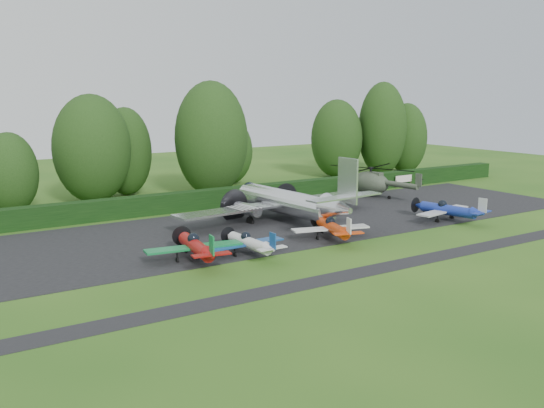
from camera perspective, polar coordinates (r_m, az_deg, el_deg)
ground at (r=48.53m, az=5.74°, el=-4.27°), size 160.00×160.00×0.00m
apron at (r=56.46m, az=-0.57°, el=-2.10°), size 70.00×18.00×0.01m
taxiway_verge at (r=44.17m, az=10.60°, el=-5.90°), size 70.00×2.00×0.00m
hedgerow at (r=65.84m, az=-5.68°, el=-0.33°), size 90.00×1.60×2.00m
transport_plane at (r=57.75m, az=1.41°, el=0.19°), size 22.27×17.07×7.14m
light_plane_red at (r=44.95m, az=-7.18°, el=-3.97°), size 7.31×7.68×2.81m
light_plane_white at (r=46.32m, az=-2.14°, el=-3.66°), size 6.30×6.62×2.42m
light_plane_orange at (r=51.32m, az=5.72°, el=-2.22°), size 6.72×7.06×2.58m
light_plane_blue at (r=60.72m, az=16.21°, el=-0.52°), size 7.20×7.57×2.77m
helicopter at (r=73.12m, az=9.28°, el=2.17°), size 10.86×12.72×3.50m
sign_board at (r=80.87m, az=12.29°, el=2.29°), size 2.83×0.11×1.59m
tree_0 at (r=74.83m, az=-13.61°, el=4.82°), size 6.21×6.21×10.57m
tree_1 at (r=91.65m, az=10.34°, el=6.96°), size 7.11×7.11×13.79m
tree_2 at (r=88.80m, az=6.10°, el=6.14°), size 7.46×7.46×11.27m
tree_3 at (r=95.11m, az=12.52°, el=6.06°), size 6.29×6.29×10.66m
tree_4 at (r=67.05m, az=-23.46°, el=2.66°), size 5.62×5.62×8.37m
tree_5 at (r=81.91m, az=-4.06°, el=4.99°), size 6.33×6.33×8.94m
tree_7 at (r=70.49m, az=-16.59°, el=4.99°), size 8.57×8.57×12.15m
tree_8 at (r=72.63m, az=-5.74°, el=6.12°), size 8.70×8.70×13.66m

